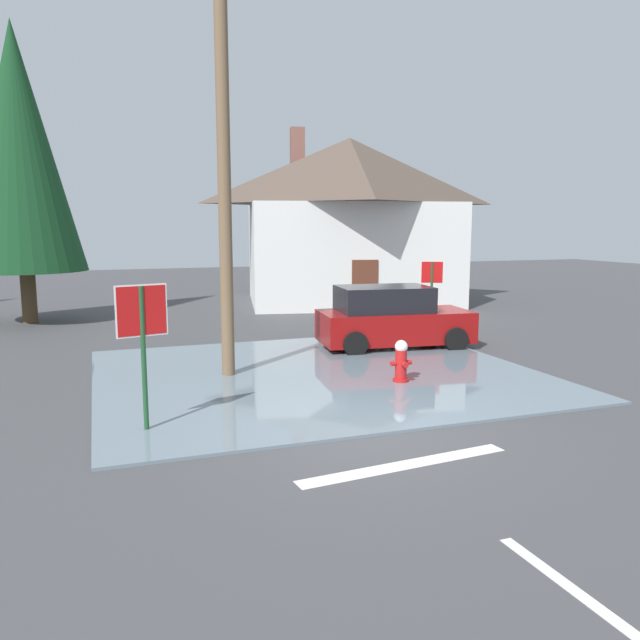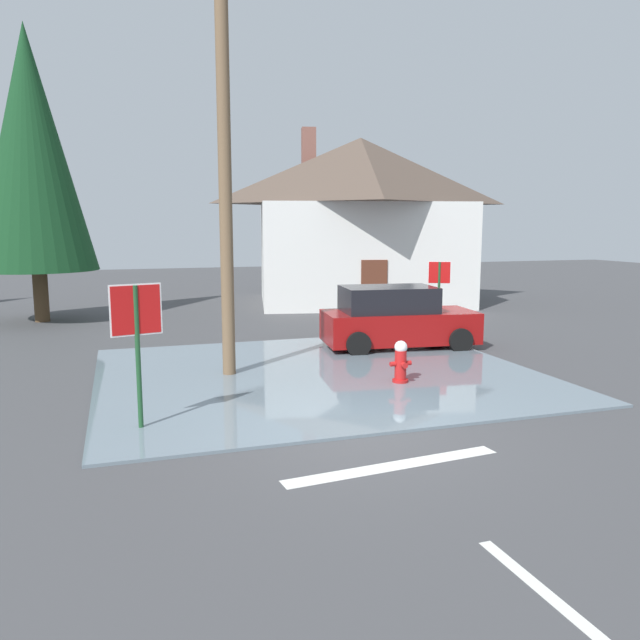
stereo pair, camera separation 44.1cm
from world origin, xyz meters
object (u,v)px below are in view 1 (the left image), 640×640
(fire_hydrant, at_px, (401,362))
(parked_car, at_px, (391,319))
(utility_pole, at_px, (223,136))
(house, at_px, (349,218))
(pine_tree_tall_left, at_px, (18,148))
(stop_sign_near, at_px, (142,327))
(stop_sign_far, at_px, (432,281))

(fire_hydrant, height_order, parked_car, parked_car)
(utility_pole, bearing_deg, house, 56.62)
(utility_pole, height_order, parked_car, utility_pole)
(fire_hydrant, xyz_separation_m, house, (4.35, 13.41, 3.12))
(fire_hydrant, height_order, utility_pole, utility_pole)
(fire_hydrant, xyz_separation_m, pine_tree_tall_left, (-8.08, 11.66, 5.32))
(stop_sign_near, relative_size, stop_sign_far, 1.09)
(stop_sign_near, relative_size, fire_hydrant, 2.57)
(stop_sign_near, bearing_deg, house, 56.98)
(stop_sign_near, height_order, stop_sign_far, stop_sign_near)
(stop_sign_far, distance_m, parked_car, 3.27)
(utility_pole, bearing_deg, stop_sign_near, -121.73)
(pine_tree_tall_left, bearing_deg, fire_hydrant, -55.28)
(stop_sign_near, xyz_separation_m, house, (9.62, 14.80, 1.86))
(stop_sign_near, height_order, pine_tree_tall_left, pine_tree_tall_left)
(stop_sign_far, relative_size, house, 0.21)
(utility_pole, distance_m, house, 13.94)
(fire_hydrant, xyz_separation_m, stop_sign_far, (3.97, 5.70, 1.10))
(utility_pole, xyz_separation_m, stop_sign_far, (7.25, 3.86, -3.57))
(house, relative_size, parked_car, 2.42)
(house, bearing_deg, stop_sign_near, -123.02)
(fire_hydrant, distance_m, pine_tree_tall_left, 15.15)
(stop_sign_near, bearing_deg, utility_pole, 58.27)
(house, relative_size, pine_tree_tall_left, 1.04)
(fire_hydrant, bearing_deg, pine_tree_tall_left, 124.72)
(utility_pole, xyz_separation_m, house, (7.62, 11.57, -1.54))
(stop_sign_near, xyz_separation_m, stop_sign_far, (9.24, 7.08, -0.16))
(house, distance_m, parked_car, 10.55)
(fire_hydrant, height_order, stop_sign_far, stop_sign_far)
(utility_pole, relative_size, stop_sign_far, 4.51)
(house, distance_m, pine_tree_tall_left, 12.74)
(utility_pole, bearing_deg, pine_tree_tall_left, 116.07)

